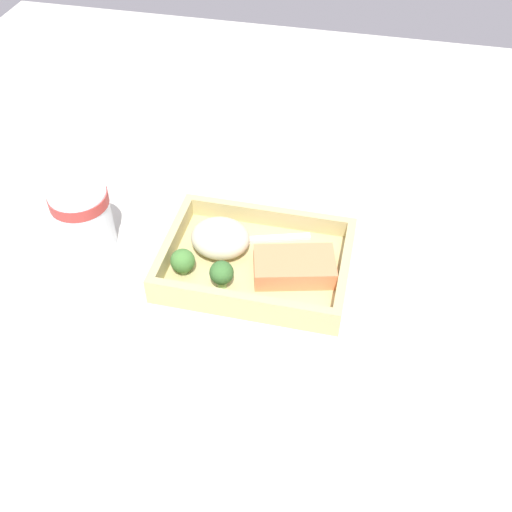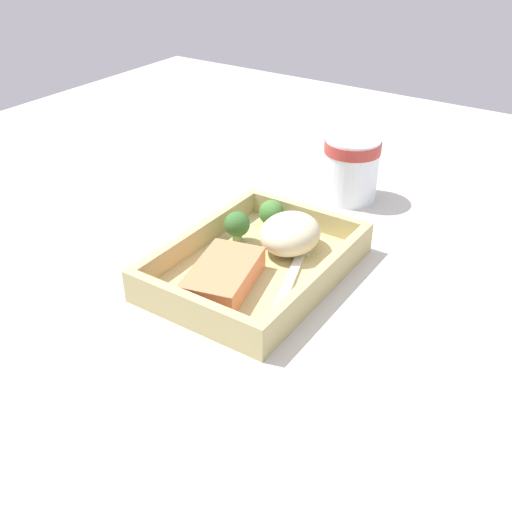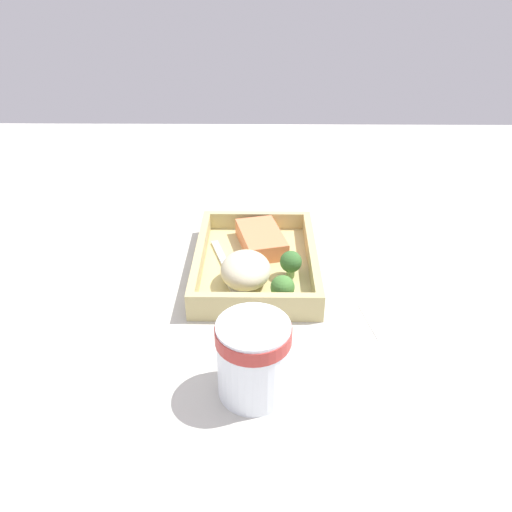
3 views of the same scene
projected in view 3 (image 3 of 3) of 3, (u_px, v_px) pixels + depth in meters
ground_plane at (256, 276)px, 80.09cm from camera, size 160.00×160.00×2.00cm
takeout_tray at (256, 267)px, 79.26cm from camera, size 26.01×18.82×1.20cm
tray_rim at (256, 256)px, 78.19cm from camera, size 26.01×18.82×2.94cm
salmon_fillet at (261, 239)px, 83.00cm from camera, size 12.34×9.01×2.81cm
mashed_potatoes at (246, 270)px, 72.97cm from camera, size 8.47×7.39×4.90cm
broccoli_floret_1 at (291, 262)px, 74.57cm from camera, size 3.30×3.30×4.33cm
broccoli_floret_2 at (283, 288)px, 69.73cm from camera, size 3.42×3.42×3.88cm
fork at (228, 269)px, 77.21cm from camera, size 15.54×6.43×0.44cm
paper_cup at (255, 355)px, 54.94cm from camera, size 8.36×8.36×9.63cm
receipt_slip at (411, 315)px, 69.46cm from camera, size 10.54×14.32×0.24cm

